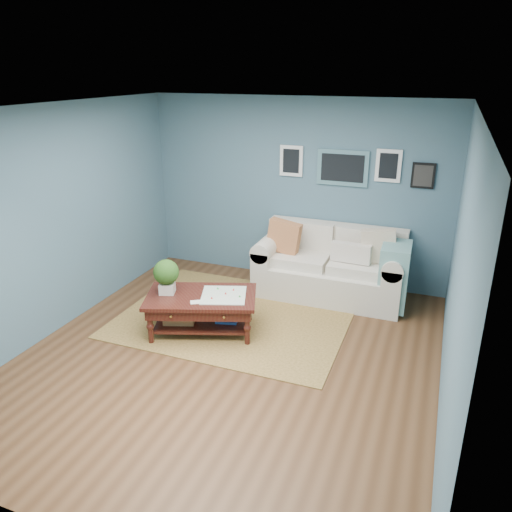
% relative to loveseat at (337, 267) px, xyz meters
% --- Properties ---
extents(room_shell, '(5.00, 5.02, 2.70)m').
position_rel_loveseat_xyz_m(room_shell, '(-0.75, -1.97, 0.92)').
color(room_shell, brown).
rests_on(room_shell, ground).
extents(area_rug, '(2.89, 2.31, 0.01)m').
position_rel_loveseat_xyz_m(area_rug, '(-1.07, -1.12, -0.43)').
color(area_rug, brown).
rests_on(area_rug, ground).
extents(loveseat, '(2.10, 0.95, 1.08)m').
position_rel_loveseat_xyz_m(loveseat, '(0.00, 0.00, 0.00)').
color(loveseat, beige).
rests_on(loveseat, ground).
extents(coffee_table, '(1.50, 1.16, 0.92)m').
position_rel_loveseat_xyz_m(coffee_table, '(-1.37, -1.64, -0.03)').
color(coffee_table, black).
rests_on(coffee_table, ground).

